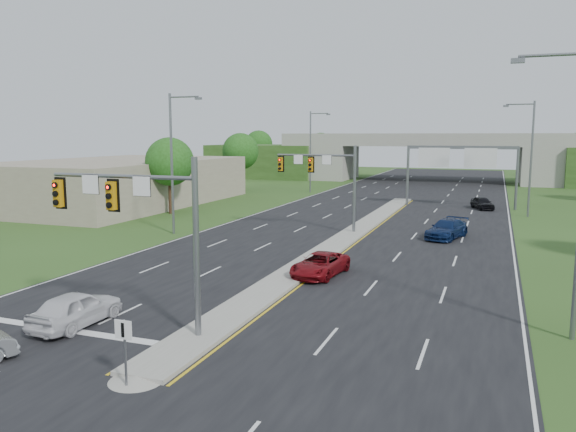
{
  "coord_description": "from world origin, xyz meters",
  "views": [
    {
      "loc": [
        10.45,
        -18.21,
        7.78
      ],
      "look_at": [
        -1.11,
        12.91,
        3.0
      ],
      "focal_mm": 35.0,
      "sensor_mm": 36.0,
      "label": 1
    }
  ],
  "objects_px": {
    "sign_gantry": "(460,159)",
    "car_far_b": "(447,229)",
    "car_white": "(76,309)",
    "car_far_c": "(482,203)",
    "signal_mast_far": "(327,174)",
    "keep_right_sign": "(124,342)",
    "car_far_a": "(320,265)",
    "signal_mast_near": "(143,215)",
    "overpass": "(431,160)"
  },
  "relations": [
    {
      "from": "signal_mast_near",
      "to": "car_white",
      "type": "distance_m",
      "value": 5.1
    },
    {
      "from": "car_white",
      "to": "car_far_c",
      "type": "height_order",
      "value": "car_white"
    },
    {
      "from": "signal_mast_near",
      "to": "car_white",
      "type": "height_order",
      "value": "signal_mast_near"
    },
    {
      "from": "signal_mast_far",
      "to": "overpass",
      "type": "xyz_separation_m",
      "value": [
        2.26,
        55.07,
        -1.17
      ]
    },
    {
      "from": "car_far_b",
      "to": "car_white",
      "type": "bearing_deg",
      "value": -100.35
    },
    {
      "from": "keep_right_sign",
      "to": "sign_gantry",
      "type": "xyz_separation_m",
      "value": [
        6.68,
        49.45,
        3.72
      ]
    },
    {
      "from": "signal_mast_near",
      "to": "overpass",
      "type": "height_order",
      "value": "overpass"
    },
    {
      "from": "car_far_a",
      "to": "signal_mast_near",
      "type": "bearing_deg",
      "value": -102.07
    },
    {
      "from": "signal_mast_far",
      "to": "keep_right_sign",
      "type": "distance_m",
      "value": 29.71
    },
    {
      "from": "car_far_b",
      "to": "car_far_a",
      "type": "bearing_deg",
      "value": -95.83
    },
    {
      "from": "signal_mast_far",
      "to": "car_far_a",
      "type": "relative_size",
      "value": 1.53
    },
    {
      "from": "car_white",
      "to": "car_far_a",
      "type": "height_order",
      "value": "car_white"
    },
    {
      "from": "keep_right_sign",
      "to": "car_far_b",
      "type": "relative_size",
      "value": 0.44
    },
    {
      "from": "car_far_b",
      "to": "signal_mast_near",
      "type": "bearing_deg",
      "value": -94.65
    },
    {
      "from": "signal_mast_far",
      "to": "keep_right_sign",
      "type": "height_order",
      "value": "signal_mast_far"
    },
    {
      "from": "signal_mast_near",
      "to": "keep_right_sign",
      "type": "distance_m",
      "value": 5.94
    },
    {
      "from": "car_white",
      "to": "signal_mast_far",
      "type": "bearing_deg",
      "value": -96.05
    },
    {
      "from": "sign_gantry",
      "to": "overpass",
      "type": "relative_size",
      "value": 0.14
    },
    {
      "from": "sign_gantry",
      "to": "car_white",
      "type": "relative_size",
      "value": 2.7
    },
    {
      "from": "signal_mast_far",
      "to": "car_far_b",
      "type": "xyz_separation_m",
      "value": [
        9.41,
        0.4,
        -3.99
      ]
    },
    {
      "from": "keep_right_sign",
      "to": "car_far_b",
      "type": "bearing_deg",
      "value": 76.54
    },
    {
      "from": "sign_gantry",
      "to": "car_far_a",
      "type": "relative_size",
      "value": 2.54
    },
    {
      "from": "signal_mast_near",
      "to": "sign_gantry",
      "type": "bearing_deg",
      "value": 78.75
    },
    {
      "from": "car_far_b",
      "to": "signal_mast_far",
      "type": "bearing_deg",
      "value": -161.91
    },
    {
      "from": "keep_right_sign",
      "to": "car_far_c",
      "type": "relative_size",
      "value": 0.57
    },
    {
      "from": "car_white",
      "to": "car_far_c",
      "type": "distance_m",
      "value": 47.15
    },
    {
      "from": "signal_mast_near",
      "to": "keep_right_sign",
      "type": "bearing_deg",
      "value": -63.06
    },
    {
      "from": "car_white",
      "to": "car_far_b",
      "type": "bearing_deg",
      "value": -114.95
    },
    {
      "from": "car_far_c",
      "to": "keep_right_sign",
      "type": "bearing_deg",
      "value": -122.15
    },
    {
      "from": "sign_gantry",
      "to": "car_far_a",
      "type": "bearing_deg",
      "value": -98.69
    },
    {
      "from": "signal_mast_far",
      "to": "car_far_c",
      "type": "height_order",
      "value": "signal_mast_far"
    },
    {
      "from": "signal_mast_far",
      "to": "car_far_c",
      "type": "xyz_separation_m",
      "value": [
        11.48,
        19.45,
        -4.05
      ]
    },
    {
      "from": "car_white",
      "to": "car_far_b",
      "type": "height_order",
      "value": "car_white"
    },
    {
      "from": "car_far_a",
      "to": "car_far_c",
      "type": "bearing_deg",
      "value": 83.68
    },
    {
      "from": "signal_mast_far",
      "to": "keep_right_sign",
      "type": "xyz_separation_m",
      "value": [
        2.26,
        -29.45,
        -3.21
      ]
    },
    {
      "from": "signal_mast_near",
      "to": "overpass",
      "type": "xyz_separation_m",
      "value": [
        2.26,
        80.07,
        -1.17
      ]
    },
    {
      "from": "signal_mast_near",
      "to": "car_far_a",
      "type": "bearing_deg",
      "value": 71.23
    },
    {
      "from": "keep_right_sign",
      "to": "car_far_c",
      "type": "height_order",
      "value": "keep_right_sign"
    },
    {
      "from": "keep_right_sign",
      "to": "car_far_b",
      "type": "height_order",
      "value": "keep_right_sign"
    },
    {
      "from": "sign_gantry",
      "to": "keep_right_sign",
      "type": "bearing_deg",
      "value": -97.7
    },
    {
      "from": "sign_gantry",
      "to": "overpass",
      "type": "xyz_separation_m",
      "value": [
        -6.68,
        35.08,
        -1.69
      ]
    },
    {
      "from": "sign_gantry",
      "to": "car_far_b",
      "type": "xyz_separation_m",
      "value": [
        0.46,
        -19.6,
        -4.5
      ]
    },
    {
      "from": "car_white",
      "to": "car_far_a",
      "type": "distance_m",
      "value": 13.37
    },
    {
      "from": "keep_right_sign",
      "to": "overpass",
      "type": "distance_m",
      "value": 84.55
    },
    {
      "from": "overpass",
      "to": "car_far_c",
      "type": "xyz_separation_m",
      "value": [
        9.22,
        -35.62,
        -2.88
      ]
    },
    {
      "from": "signal_mast_far",
      "to": "car_far_a",
      "type": "xyz_separation_m",
      "value": [
        3.76,
        -13.93,
        -4.07
      ]
    },
    {
      "from": "signal_mast_far",
      "to": "car_white",
      "type": "bearing_deg",
      "value": -97.12
    },
    {
      "from": "signal_mast_near",
      "to": "car_white",
      "type": "bearing_deg",
      "value": -173.49
    },
    {
      "from": "keep_right_sign",
      "to": "signal_mast_near",
      "type": "bearing_deg",
      "value": 116.94
    },
    {
      "from": "keep_right_sign",
      "to": "car_white",
      "type": "relative_size",
      "value": 0.51
    }
  ]
}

